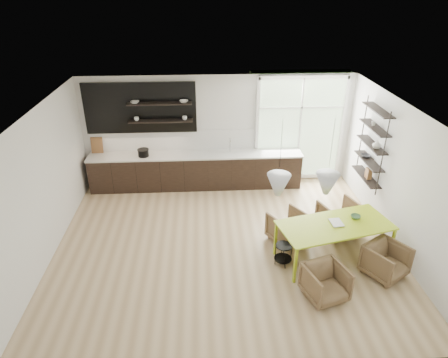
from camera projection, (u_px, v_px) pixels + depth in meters
The scene contains 11 objects.
room at pixel (248, 159), 8.77m from camera, with size 7.02×6.01×2.91m.
kitchen_run at pixel (193, 166), 10.52m from camera, with size 5.54×0.69×2.75m.
right_shelving at pixel (372, 147), 8.90m from camera, with size 0.26×1.22×1.90m.
dining_table at pixel (335, 227), 7.70m from camera, with size 2.34×1.47×0.79m.
armchair_back_left at pixel (288, 227), 8.42m from camera, with size 0.70×0.72×0.66m, color brown.
armchair_back_right at pixel (340, 218), 8.66m from camera, with size 0.78×0.80×0.73m, color brown.
armchair_front_left at pixel (325, 283), 6.91m from camera, with size 0.67×0.69×0.63m, color brown.
armchair_front_right at pixel (386, 261), 7.43m from camera, with size 0.69×0.71×0.65m, color brown.
wire_stool at pixel (283, 252), 7.74m from camera, with size 0.35×0.35×0.44m.
table_book at pixel (331, 223), 7.69m from camera, with size 0.22×0.30×0.03m, color white.
table_bowl at pixel (356, 217), 7.86m from camera, with size 0.19×0.19×0.06m, color #57875C.
Camera 1 is at (-0.42, -6.87, 5.05)m, focal length 32.00 mm.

